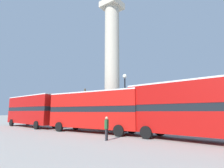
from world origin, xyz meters
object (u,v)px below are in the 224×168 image
Objects in this scene: equestrian_statue at (84,113)px; bus_c at (33,110)px; monument_column at (112,82)px; bus_a at (204,107)px; bus_b at (94,110)px; pedestrian_near_lamp at (107,127)px; street_lamp at (125,97)px.

bus_c is at bearing -124.61° from equestrian_statue.
monument_column is 13.45m from bus_a.
monument_column reaches higher than bus_a.
bus_b is 1.66× the size of equestrian_statue.
pedestrian_near_lamp is at bearing -54.99° from monument_column.
equestrian_statue reaches higher than street_lamp.
pedestrian_near_lamp is at bearing -147.43° from bus_a.
monument_column is at bearing 144.31° from street_lamp.
bus_c is 1.68× the size of equestrian_statue.
bus_c is 9.94m from equestrian_statue.
street_lamp reaches higher than bus_a.
monument_column is 11.43m from pedestrian_near_lamp.
bus_b is 6.14× the size of pedestrian_near_lamp.
bus_a is at bearing 99.00° from pedestrian_near_lamp.
street_lamp is (13.80, 2.88, 1.34)m from bus_c.
bus_a is at bearing -22.44° from monument_column.
bus_a is 8.39m from street_lamp.
equestrian_statue reaches higher than bus_c.
equestrian_statue is at bearing 156.37° from monument_column.
monument_column is 6.68m from bus_b.
equestrian_statue is at bearing 160.25° from bus_a.
monument_column is 10.95× the size of pedestrian_near_lamp.
bus_b is at bearing 5.11° from bus_c.
monument_column reaches higher than bus_c.
bus_a reaches higher than bus_c.
bus_a is 6.57× the size of pedestrian_near_lamp.
bus_a is at bearing 4.72° from bus_c.
bus_a is 10.35m from bus_b.
pedestrian_near_lamp is (4.25, -3.14, -1.31)m from bus_b.
bus_a is 21.82m from bus_c.
pedestrian_near_lamp is at bearing -6.89° from bus_c.
monument_column is 1.78× the size of bus_b.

